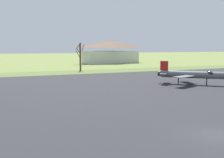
% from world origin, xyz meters
% --- Properties ---
extents(ground_plane, '(600.00, 600.00, 0.00)m').
position_xyz_m(ground_plane, '(0.00, 0.00, 0.00)').
color(ground_plane, olive).
extents(asphalt_apron, '(108.13, 63.88, 0.05)m').
position_xyz_m(asphalt_apron, '(0.00, 19.17, 0.03)').
color(asphalt_apron, '#28282B').
rests_on(asphalt_apron, ground).
extents(grass_verge_strip, '(168.13, 12.00, 0.06)m').
position_xyz_m(grass_verge_strip, '(0.00, 57.11, 0.03)').
color(grass_verge_strip, '#576934').
rests_on(grass_verge_strip, ground).
extents(jet_fighter_front_left, '(12.08, 11.27, 4.42)m').
position_xyz_m(jet_fighter_front_left, '(17.91, 23.72, 1.97)').
color(jet_fighter_front_left, '#565B60').
rests_on(jet_fighter_front_left, ground).
extents(bare_tree_center, '(2.34, 2.43, 8.52)m').
position_xyz_m(bare_tree_center, '(6.37, 60.88, 4.53)').
color(bare_tree_center, '#42382D').
rests_on(bare_tree_center, ground).
extents(visitor_building, '(25.99, 11.62, 9.80)m').
position_xyz_m(visitor_building, '(29.55, 92.86, 4.81)').
color(visitor_building, beige).
rests_on(visitor_building, ground).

